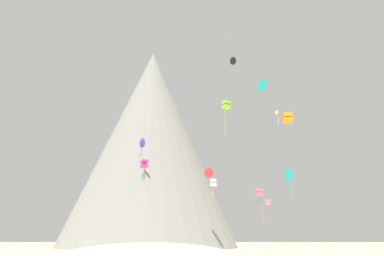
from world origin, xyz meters
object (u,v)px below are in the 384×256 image
object	(u,v)px
kite_gold_high	(276,115)
kite_lime_mid	(225,105)
rock_massif	(150,152)
kite_pink_low	(267,202)
kite_red_mid	(207,173)
kite_green_mid	(141,180)
kite_teal_high	(261,86)
kite_violet_mid	(217,112)
kite_orange_mid	(286,118)
kite_magenta_mid	(143,164)
kite_black_high	(231,61)
kite_cyan_low	(287,175)
kite_white_low	(212,183)
kite_indigo_mid	(140,143)
kite_rainbow_low	(257,193)

from	to	relation	value
kite_gold_high	kite_lime_mid	bearing A→B (deg)	125.63
rock_massif	kite_pink_low	bearing A→B (deg)	-39.14
kite_red_mid	kite_green_mid	size ratio (longest dim) A/B	0.41
kite_teal_high	kite_violet_mid	world-z (taller)	kite_teal_high
kite_lime_mid	kite_orange_mid	distance (m)	9.10
kite_magenta_mid	kite_black_high	bearing A→B (deg)	117.91
kite_cyan_low	kite_gold_high	distance (m)	21.28
kite_teal_high	kite_lime_mid	bearing A→B (deg)	116.97
kite_lime_mid	kite_white_low	bearing A→B (deg)	-25.81
kite_teal_high	kite_violet_mid	distance (m)	18.91
kite_indigo_mid	kite_green_mid	world-z (taller)	kite_indigo_mid
kite_cyan_low	kite_white_low	bearing A→B (deg)	-54.49
kite_cyan_low	kite_indigo_mid	world-z (taller)	kite_indigo_mid
kite_black_high	kite_indigo_mid	size ratio (longest dim) A/B	0.31
kite_cyan_low	kite_teal_high	bearing A→B (deg)	-104.84
kite_black_high	kite_indigo_mid	xyz separation A→B (m)	(-18.83, 26.00, -8.58)
kite_gold_high	kite_indigo_mid	world-z (taller)	kite_gold_high
kite_indigo_mid	kite_violet_mid	size ratio (longest dim) A/B	4.23
kite_black_high	kite_teal_high	xyz separation A→B (m)	(8.15, 16.50, 2.00)
kite_red_mid	kite_indigo_mid	world-z (taller)	kite_indigo_mid
kite_pink_low	kite_green_mid	xyz separation A→B (m)	(-26.11, -7.79, 3.74)
kite_teal_high	kite_violet_mid	xyz separation A→B (m)	(-10.54, -12.14, -9.95)
kite_rainbow_low	kite_gold_high	world-z (taller)	kite_gold_high
kite_green_mid	kite_violet_mid	bearing A→B (deg)	-126.32
kite_pink_low	kite_green_mid	size ratio (longest dim) A/B	0.47
kite_rainbow_low	kite_white_low	distance (m)	18.72
kite_orange_mid	kite_magenta_mid	distance (m)	28.58
kite_orange_mid	kite_green_mid	xyz separation A→B (m)	(-23.12, 24.22, -5.23)
kite_rainbow_low	kite_indigo_mid	xyz separation A→B (m)	(-21.81, 29.23, 14.68)
kite_cyan_low	kite_pink_low	size ratio (longest dim) A/B	1.99
kite_cyan_low	kite_indigo_mid	size ratio (longest dim) A/B	1.16
kite_pink_low	kite_green_mid	bearing A→B (deg)	50.50
kite_green_mid	rock_massif	bearing A→B (deg)	0.78
kite_violet_mid	kite_red_mid	bearing A→B (deg)	50.90
kite_white_low	kite_magenta_mid	size ratio (longest dim) A/B	1.01
kite_orange_mid	kite_black_high	distance (m)	18.05
kite_violet_mid	kite_magenta_mid	bearing A→B (deg)	124.51
rock_massif	kite_gold_high	size ratio (longest dim) A/B	18.87
kite_cyan_low	kite_gold_high	size ratio (longest dim) A/B	1.56
kite_black_high	kite_orange_mid	bearing A→B (deg)	-10.21
kite_teal_high	kite_orange_mid	bearing A→B (deg)	135.87
kite_lime_mid	kite_green_mid	xyz separation A→B (m)	(-14.77, 21.80, -7.96)
kite_white_low	kite_green_mid	world-z (taller)	kite_green_mid
kite_teal_high	rock_massif	bearing A→B (deg)	3.30
kite_red_mid	kite_violet_mid	size ratio (longest dim) A/B	2.17
kite_pink_low	kite_white_low	size ratio (longest dim) A/B	0.74
kite_rainbow_low	kite_red_mid	world-z (taller)	kite_red_mid
rock_massif	kite_green_mid	bearing A→B (deg)	-87.12
kite_gold_high	kite_violet_mid	world-z (taller)	kite_gold_high
kite_indigo_mid	kite_violet_mid	bearing A→B (deg)	-5.92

